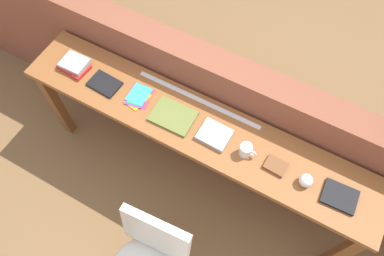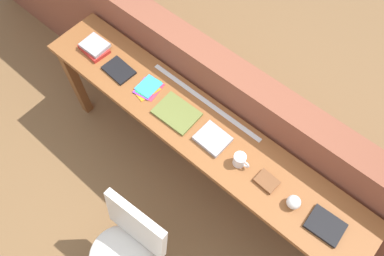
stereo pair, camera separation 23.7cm
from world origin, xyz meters
name	(u,v)px [view 2 (the right image)]	position (x,y,z in m)	size (l,w,h in m)	color
ground_plane	(172,201)	(0.00, 0.00, 0.00)	(40.00, 40.00, 0.00)	brown
brick_wall_back	(226,115)	(0.00, 0.64, 0.57)	(6.00, 0.20, 1.13)	brown
sideboard	(197,134)	(0.00, 0.30, 0.74)	(2.50, 0.44, 0.88)	brown
chair_white_moulded	(127,247)	(0.12, -0.52, 0.53)	(0.47, 0.48, 0.89)	silver
book_stack_leftmost	(94,47)	(-0.96, 0.29, 0.91)	(0.22, 0.17, 0.06)	red
magazine_cycling	(119,70)	(-0.69, 0.27, 0.89)	(0.21, 0.15, 0.02)	black
pamphlet_pile_colourful	(148,88)	(-0.43, 0.29, 0.89)	(0.17, 0.21, 0.01)	#E5334C
book_open_centre	(177,113)	(-0.15, 0.27, 0.89)	(0.28, 0.21, 0.02)	olive
book_grey_hardcover	(213,139)	(0.15, 0.28, 0.90)	(0.20, 0.17, 0.03)	#9E9EA3
mug	(240,160)	(0.37, 0.26, 0.92)	(0.11, 0.08, 0.09)	white
leather_journal_brown	(267,181)	(0.57, 0.27, 0.89)	(0.13, 0.10, 0.02)	brown
sports_ball_small	(294,202)	(0.76, 0.26, 0.92)	(0.08, 0.08, 0.08)	silver
book_repair_rightmost	(325,226)	(0.96, 0.27, 0.89)	(0.20, 0.16, 0.02)	black
ruler_metal_back_edge	(205,101)	(-0.07, 0.47, 0.88)	(0.91, 0.03, 0.00)	silver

